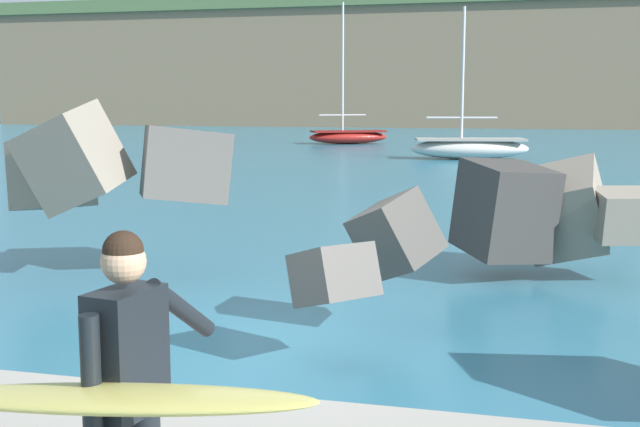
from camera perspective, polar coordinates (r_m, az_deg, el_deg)
ground_plane at (r=8.56m, az=-2.99°, el=-9.71°), size 400.00×400.00×0.00m
breakwater_jetty at (r=10.89m, az=-10.55°, el=0.29°), size 29.99×7.85×2.62m
surfer_with_board at (r=3.90m, az=-13.95°, el=-12.21°), size 2.12×1.33×1.78m
boat_near_left at (r=35.94m, az=10.50°, el=4.61°), size 5.33×2.70×6.50m
boat_mid_left at (r=47.49m, az=1.99°, el=5.51°), size 4.87×3.56×8.07m
headland_bluff at (r=92.17m, az=4.85°, el=10.21°), size 76.03×36.36×12.12m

